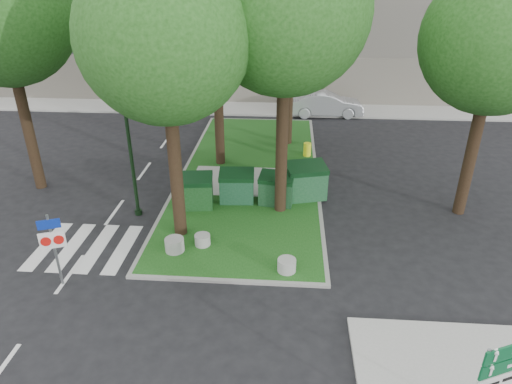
# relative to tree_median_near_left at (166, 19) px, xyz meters

# --- Properties ---
(ground) EXTENTS (120.00, 120.00, 0.00)m
(ground) POSITION_rel_tree_median_near_left_xyz_m (1.41, -2.56, -7.32)
(ground) COLOR black
(ground) RESTS_ON ground
(median_island) EXTENTS (6.00, 16.00, 0.12)m
(median_island) POSITION_rel_tree_median_near_left_xyz_m (1.91, 5.44, -7.26)
(median_island) COLOR #174B15
(median_island) RESTS_ON ground
(median_kerb) EXTENTS (6.30, 16.30, 0.10)m
(median_kerb) POSITION_rel_tree_median_near_left_xyz_m (1.91, 5.44, -7.27)
(median_kerb) COLOR gray
(median_kerb) RESTS_ON ground
(building_sidewalk) EXTENTS (42.00, 3.00, 0.12)m
(building_sidewalk) POSITION_rel_tree_median_near_left_xyz_m (1.41, 15.94, -7.26)
(building_sidewalk) COLOR #999993
(building_sidewalk) RESTS_ON ground
(zebra_crossing) EXTENTS (5.00, 3.00, 0.01)m
(zebra_crossing) POSITION_rel_tree_median_near_left_xyz_m (-2.34, -1.06, -7.31)
(zebra_crossing) COLOR silver
(zebra_crossing) RESTS_ON ground
(tree_median_near_left) EXTENTS (5.20, 5.20, 10.53)m
(tree_median_near_left) POSITION_rel_tree_median_near_left_xyz_m (0.00, 0.00, 0.00)
(tree_median_near_left) COLOR black
(tree_median_near_left) RESTS_ON ground
(tree_median_mid) EXTENTS (4.80, 4.80, 9.99)m
(tree_median_mid) POSITION_rel_tree_median_near_left_xyz_m (0.50, 6.50, -0.34)
(tree_median_mid) COLOR black
(tree_median_mid) RESTS_ON ground
(tree_street_right) EXTENTS (5.00, 5.00, 10.06)m
(tree_street_right) POSITION_rel_tree_median_near_left_xyz_m (10.50, 2.50, -0.33)
(tree_street_right) COLOR black
(tree_street_right) RESTS_ON ground
(dumpster_a) EXTENTS (1.54, 1.17, 1.33)m
(dumpster_a) POSITION_rel_tree_median_near_left_xyz_m (0.04, 1.98, -6.56)
(dumpster_a) COLOR #103C14
(dumpster_a) RESTS_ON median_island
(dumpster_b) EXTENTS (1.45, 1.06, 1.29)m
(dumpster_b) POSITION_rel_tree_median_near_left_xyz_m (1.64, 2.59, -6.58)
(dumpster_b) COLOR #123F25
(dumpster_b) RESTS_ON median_island
(dumpster_c) EXTENTS (1.48, 1.13, 1.26)m
(dumpster_c) POSITION_rel_tree_median_near_left_xyz_m (3.24, 2.50, -6.59)
(dumpster_c) COLOR #103519
(dumpster_c) RESTS_ON median_island
(dumpster_d) EXTENTS (1.84, 1.50, 1.49)m
(dumpster_d) POSITION_rel_tree_median_near_left_xyz_m (4.41, 3.09, -6.48)
(dumpster_d) COLOR #164825
(dumpster_d) RESTS_ON median_island
(bollard_left) EXTENTS (0.64, 0.64, 0.46)m
(bollard_left) POSITION_rel_tree_median_near_left_xyz_m (-0.03, -1.21, -6.97)
(bollard_left) COLOR gray
(bollard_left) RESTS_ON median_island
(bollard_right) EXTENTS (0.58, 0.58, 0.42)m
(bollard_right) POSITION_rel_tree_median_near_left_xyz_m (3.72, -2.06, -6.99)
(bollard_right) COLOR #9A9B96
(bollard_right) RESTS_ON median_island
(bollard_mid) EXTENTS (0.53, 0.53, 0.38)m
(bollard_mid) POSITION_rel_tree_median_near_left_xyz_m (0.83, -0.78, -7.01)
(bollard_mid) COLOR gray
(bollard_mid) RESTS_ON median_island
(litter_bin) EXTENTS (0.38, 0.38, 0.66)m
(litter_bin) POSITION_rel_tree_median_near_left_xyz_m (4.61, 7.66, -6.87)
(litter_bin) COLOR yellow
(litter_bin) RESTS_ON median_island
(street_lamp) EXTENTS (0.42, 0.42, 5.24)m
(street_lamp) POSITION_rel_tree_median_near_left_xyz_m (-2.09, 1.35, -4.02)
(street_lamp) COLOR black
(street_lamp) RESTS_ON ground
(traffic_sign_pole) EXTENTS (0.69, 0.29, 2.42)m
(traffic_sign_pole) POSITION_rel_tree_median_near_left_xyz_m (-3.08, -3.08, -5.76)
(traffic_sign_pole) COLOR slate
(traffic_sign_pole) RESTS_ON ground
(directional_sign) EXTENTS (1.28, 0.58, 2.74)m
(directional_sign) POSITION_rel_tree_median_near_left_xyz_m (7.72, -7.56, -5.38)
(directional_sign) COLOR slate
(directional_sign) RESTS_ON sidewalk_corner
(car_white) EXTENTS (3.71, 1.83, 1.22)m
(car_white) POSITION_rel_tree_median_near_left_xyz_m (-5.02, 15.91, -6.71)
(car_white) COLOR silver
(car_white) RESTS_ON ground
(car_silver) EXTENTS (4.72, 1.85, 1.53)m
(car_silver) POSITION_rel_tree_median_near_left_xyz_m (5.98, 14.89, -6.55)
(car_silver) COLOR #ACB0B5
(car_silver) RESTS_ON ground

